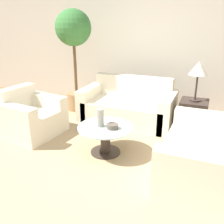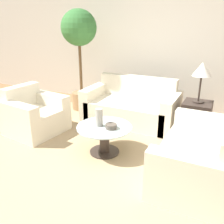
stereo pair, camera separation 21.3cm
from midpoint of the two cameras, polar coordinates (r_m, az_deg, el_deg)
The scene contains 12 objects.
ground_plane at distance 3.27m, azimuth -3.86°, elevation -13.94°, with size 14.00×14.00×0.00m, color #8E603D.
wall_back at distance 5.45m, azimuth 11.67°, elevation 14.36°, with size 10.00×0.06×2.60m.
rug at distance 3.72m, azimuth -0.05°, elevation -9.13°, with size 3.77×3.49×0.01m.
sofa_main at distance 4.77m, azimuth 5.87°, elevation 1.11°, with size 1.73×0.89×0.81m.
armchair at distance 4.46m, azimuth -16.22°, elevation -0.96°, with size 0.92×0.98×0.78m.
loveseat at distance 3.28m, azimuth 21.88°, elevation -9.79°, with size 0.86×1.50×0.80m.
coffee_table at distance 3.60m, azimuth -0.05°, elevation -5.46°, with size 0.79×0.79×0.42m.
side_table at distance 4.46m, azimuth 19.96°, elevation -1.34°, with size 0.45×0.45×0.56m.
table_lamp at distance 4.25m, azimuth 21.27°, elevation 8.74°, with size 0.29×0.29×0.66m.
potted_plant at distance 5.20m, azimuth -6.28°, elevation 16.09°, with size 0.71×0.71×2.04m.
vase at distance 3.51m, azimuth -1.23°, elevation -1.27°, with size 0.11×0.11×0.26m.
bowl at distance 3.46m, azimuth 1.58°, elevation -3.31°, with size 0.16×0.16×0.07m.
Camera 2 is at (1.47, -2.28, 1.85)m, focal length 40.00 mm.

